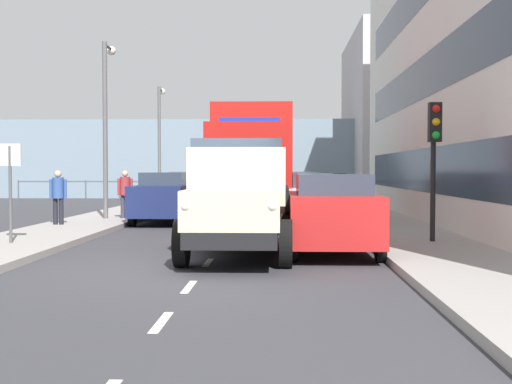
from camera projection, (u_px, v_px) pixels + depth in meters
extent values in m
plane|color=#38383D|center=(233.00, 231.00, 19.86)|extent=(80.00, 80.00, 0.00)
cube|color=#9E9993|center=(393.00, 229.00, 19.68)|extent=(2.56, 38.89, 0.15)
cube|color=#9E9993|center=(76.00, 228.00, 20.03)|extent=(2.56, 38.89, 0.15)
cube|color=silver|center=(161.00, 322.00, 7.92)|extent=(0.12, 1.10, 0.01)
cube|color=silver|center=(189.00, 287.00, 10.30)|extent=(0.12, 1.10, 0.01)
cube|color=silver|center=(208.00, 262.00, 13.00)|extent=(0.12, 1.10, 0.01)
cube|color=silver|center=(222.00, 245.00, 15.99)|extent=(0.12, 1.10, 0.01)
cube|color=silver|center=(229.00, 236.00, 18.19)|extent=(0.12, 1.10, 0.01)
cube|color=silver|center=(235.00, 228.00, 20.61)|extent=(0.12, 1.10, 0.01)
cube|color=silver|center=(241.00, 221.00, 23.54)|extent=(0.12, 1.10, 0.01)
cube|color=silver|center=(245.00, 216.00, 26.25)|extent=(0.12, 1.10, 0.01)
cube|color=silver|center=(248.00, 212.00, 28.78)|extent=(0.12, 1.10, 0.01)
cube|color=silver|center=(251.00, 208.00, 31.36)|extent=(0.12, 1.10, 0.01)
cube|color=silver|center=(253.00, 205.00, 33.92)|extent=(0.12, 1.10, 0.01)
cube|color=silver|center=(255.00, 203.00, 36.15)|extent=(0.12, 1.10, 0.01)
cube|color=#2D3847|center=(427.00, 170.00, 21.03)|extent=(0.08, 22.92, 1.40)
cube|color=#2D3847|center=(428.00, 75.00, 20.93)|extent=(0.08, 22.92, 1.40)
cube|color=#B7B2B7|center=(405.00, 117.00, 43.90)|extent=(7.11, 13.14, 10.53)
cube|color=gray|center=(258.00, 159.00, 42.19)|extent=(80.00, 0.80, 5.00)
cylinder|color=#4C5156|center=(501.00, 191.00, 38.14)|extent=(0.08, 0.08, 1.20)
cylinder|color=#4C5156|center=(465.00, 191.00, 38.22)|extent=(0.08, 0.08, 1.20)
cylinder|color=#4C5156|center=(430.00, 191.00, 38.29)|extent=(0.08, 0.08, 1.20)
cylinder|color=#4C5156|center=(395.00, 191.00, 38.37)|extent=(0.08, 0.08, 1.20)
cylinder|color=#4C5156|center=(360.00, 191.00, 38.44)|extent=(0.08, 0.08, 1.20)
cylinder|color=#4C5156|center=(325.00, 191.00, 38.51)|extent=(0.08, 0.08, 1.20)
cylinder|color=#4C5156|center=(291.00, 191.00, 38.59)|extent=(0.08, 0.08, 1.20)
cylinder|color=#4C5156|center=(256.00, 191.00, 38.66)|extent=(0.08, 0.08, 1.20)
cylinder|color=#4C5156|center=(222.00, 191.00, 38.74)|extent=(0.08, 0.08, 1.20)
cylinder|color=#4C5156|center=(188.00, 191.00, 38.81)|extent=(0.08, 0.08, 1.20)
cylinder|color=#4C5156|center=(154.00, 191.00, 38.88)|extent=(0.08, 0.08, 1.20)
cylinder|color=#4C5156|center=(120.00, 190.00, 38.96)|extent=(0.08, 0.08, 1.20)
cylinder|color=#4C5156|center=(86.00, 190.00, 39.03)|extent=(0.08, 0.08, 1.20)
cylinder|color=#4C5156|center=(52.00, 190.00, 39.11)|extent=(0.08, 0.08, 1.20)
cylinder|color=#4C5156|center=(18.00, 190.00, 39.18)|extent=(0.08, 0.08, 1.20)
cube|color=#4C5156|center=(256.00, 182.00, 38.64)|extent=(28.00, 0.08, 0.08)
cube|color=black|center=(239.00, 227.00, 14.01)|extent=(1.64, 5.60, 0.30)
cube|color=beige|center=(233.00, 209.00, 12.15)|extent=(1.72, 1.90, 0.70)
cube|color=silver|center=(229.00, 214.00, 11.26)|extent=(1.16, 0.08, 0.56)
sphere|color=white|center=(272.00, 206.00, 11.23)|extent=(0.20, 0.20, 0.20)
sphere|color=white|center=(186.00, 206.00, 11.28)|extent=(0.20, 0.20, 0.20)
cube|color=beige|center=(238.00, 176.00, 13.64)|extent=(1.93, 1.34, 1.15)
cube|color=#2D3847|center=(238.00, 153.00, 13.63)|extent=(1.78, 1.23, 0.56)
cube|color=#2D2319|center=(243.00, 212.00, 15.35)|extent=(2.10, 2.80, 0.16)
cube|color=black|center=(287.00, 199.00, 15.30)|extent=(0.08, 2.80, 0.56)
cube|color=black|center=(199.00, 198.00, 15.38)|extent=(0.08, 2.80, 0.56)
cylinder|color=black|center=(286.00, 244.00, 12.31)|extent=(0.24, 0.90, 0.90)
cylinder|color=black|center=(182.00, 243.00, 12.38)|extent=(0.24, 0.90, 0.90)
cylinder|color=black|center=(285.00, 228.00, 15.52)|extent=(0.24, 0.90, 0.90)
cylinder|color=black|center=(202.00, 228.00, 15.59)|extent=(0.24, 0.90, 0.90)
cube|color=red|center=(250.00, 169.00, 19.08)|extent=(2.40, 2.21, 2.60)
cube|color=#2D3847|center=(250.00, 149.00, 19.06)|extent=(2.20, 2.04, 0.80)
cube|color=#1933B2|center=(250.00, 120.00, 19.03)|extent=(1.75, 0.20, 0.16)
cube|color=red|center=(255.00, 154.00, 23.05)|extent=(2.50, 5.95, 3.00)
cube|color=black|center=(254.00, 203.00, 22.17)|extent=(2.00, 8.07, 0.36)
cylinder|color=black|center=(290.00, 215.00, 19.16)|extent=(0.28, 1.04, 1.04)
cylinder|color=black|center=(210.00, 214.00, 19.25)|extent=(0.28, 1.04, 1.04)
cylinder|color=black|center=(288.00, 208.00, 22.77)|extent=(0.28, 1.04, 1.04)
cylinder|color=black|center=(221.00, 207.00, 22.85)|extent=(0.28, 1.04, 1.04)
cylinder|color=black|center=(288.00, 204.00, 24.89)|extent=(0.28, 1.04, 1.04)
cylinder|color=black|center=(226.00, 204.00, 24.98)|extent=(0.28, 1.04, 1.04)
cube|color=#B21E1E|center=(331.00, 217.00, 14.31)|extent=(1.81, 4.11, 1.00)
cube|color=#2D3847|center=(332.00, 184.00, 14.09)|extent=(1.48, 2.26, 0.42)
cylinder|color=black|center=(291.00, 234.00, 15.63)|extent=(0.18, 0.60, 0.60)
cylinder|color=black|center=(364.00, 234.00, 15.57)|extent=(0.18, 0.60, 0.60)
cylinder|color=black|center=(292.00, 247.00, 13.08)|extent=(0.18, 0.60, 0.60)
cylinder|color=black|center=(380.00, 247.00, 13.02)|extent=(0.18, 0.60, 0.60)
cube|color=white|center=(317.00, 203.00, 20.02)|extent=(1.84, 4.27, 1.00)
cube|color=#2D3847|center=(317.00, 180.00, 19.79)|extent=(1.51, 2.35, 0.42)
cylinder|color=black|center=(287.00, 217.00, 21.39)|extent=(0.18, 0.60, 0.60)
cylinder|color=black|center=(342.00, 217.00, 21.32)|extent=(0.18, 0.60, 0.60)
cylinder|color=black|center=(288.00, 224.00, 18.74)|extent=(0.18, 0.60, 0.60)
cylinder|color=black|center=(351.00, 224.00, 18.68)|extent=(0.18, 0.60, 0.60)
cube|color=#1E6670|center=(309.00, 196.00, 26.02)|extent=(1.77, 3.98, 1.00)
cube|color=#2D3847|center=(309.00, 178.00, 25.80)|extent=(1.45, 2.19, 0.42)
cylinder|color=black|center=(287.00, 207.00, 27.30)|extent=(0.18, 0.60, 0.60)
cylinder|color=black|center=(328.00, 207.00, 27.24)|extent=(0.18, 0.60, 0.60)
cylinder|color=black|center=(287.00, 210.00, 24.84)|extent=(0.18, 0.60, 0.60)
cylinder|color=black|center=(333.00, 210.00, 24.78)|extent=(0.18, 0.60, 0.60)
cube|color=slate|center=(304.00, 191.00, 31.47)|extent=(1.85, 4.40, 1.00)
cube|color=#2D3847|center=(304.00, 176.00, 31.25)|extent=(1.52, 2.42, 0.42)
cylinder|color=black|center=(285.00, 200.00, 32.88)|extent=(0.18, 0.60, 0.60)
cylinder|color=black|center=(321.00, 200.00, 32.82)|extent=(0.18, 0.60, 0.60)
cylinder|color=black|center=(285.00, 203.00, 30.16)|extent=(0.18, 0.60, 0.60)
cylinder|color=black|center=(324.00, 203.00, 30.09)|extent=(0.18, 0.60, 0.60)
cube|color=navy|center=(165.00, 199.00, 22.67)|extent=(1.73, 4.48, 1.00)
cube|color=#2D3847|center=(166.00, 179.00, 22.85)|extent=(1.42, 2.46, 0.42)
cylinder|color=black|center=(183.00, 217.00, 21.27)|extent=(0.18, 0.60, 0.60)
cylinder|color=black|center=(132.00, 217.00, 21.33)|extent=(0.18, 0.60, 0.60)
cylinder|color=black|center=(195.00, 212.00, 24.04)|extent=(0.18, 0.60, 0.60)
cylinder|color=black|center=(150.00, 212.00, 24.11)|extent=(0.18, 0.60, 0.60)
cube|color=maroon|center=(190.00, 193.00, 28.86)|extent=(1.87, 4.43, 1.00)
cube|color=#2D3847|center=(191.00, 177.00, 29.04)|extent=(1.53, 2.44, 0.42)
cylinder|color=black|center=(207.00, 206.00, 27.48)|extent=(0.18, 0.60, 0.60)
cylinder|color=black|center=(164.00, 206.00, 27.54)|extent=(0.18, 0.60, 0.60)
cylinder|color=black|center=(214.00, 203.00, 30.22)|extent=(0.18, 0.60, 0.60)
cylinder|color=black|center=(175.00, 203.00, 30.29)|extent=(0.18, 0.60, 0.60)
cylinder|color=black|center=(61.00, 211.00, 20.22)|extent=(0.14, 0.14, 0.80)
cylinder|color=black|center=(55.00, 211.00, 20.23)|extent=(0.14, 0.14, 0.80)
cylinder|color=#2D4C8C|center=(58.00, 188.00, 20.20)|extent=(0.34, 0.34, 0.63)
cylinder|color=#2D4C8C|center=(65.00, 189.00, 20.19)|extent=(0.09, 0.09, 0.58)
cylinder|color=#2D4C8C|center=(51.00, 189.00, 20.21)|extent=(0.09, 0.09, 0.58)
sphere|color=tan|center=(58.00, 174.00, 20.19)|extent=(0.22, 0.22, 0.22)
cylinder|color=#383342|center=(128.00, 207.00, 22.88)|extent=(0.14, 0.14, 0.79)
cylinder|color=#383342|center=(123.00, 207.00, 22.89)|extent=(0.14, 0.14, 0.79)
cylinder|color=maroon|center=(125.00, 186.00, 22.86)|extent=(0.34, 0.34, 0.63)
cylinder|color=maroon|center=(132.00, 187.00, 22.86)|extent=(0.09, 0.09, 0.58)
cylinder|color=maroon|center=(119.00, 187.00, 22.87)|extent=(0.09, 0.09, 0.58)
sphere|color=tan|center=(125.00, 174.00, 22.85)|extent=(0.21, 0.21, 0.21)
cylinder|color=black|center=(433.00, 172.00, 15.44)|extent=(0.12, 0.12, 3.20)
cube|color=black|center=(435.00, 122.00, 15.27)|extent=(0.28, 0.24, 0.90)
sphere|color=red|center=(436.00, 109.00, 15.14)|extent=(0.18, 0.18, 0.18)
sphere|color=orange|center=(436.00, 122.00, 15.15)|extent=(0.18, 0.18, 0.18)
sphere|color=green|center=(436.00, 135.00, 15.16)|extent=(0.18, 0.18, 0.18)
cylinder|color=#59595B|center=(105.00, 130.00, 22.65)|extent=(0.16, 0.16, 6.00)
cylinder|color=#59595B|center=(108.00, 47.00, 23.00)|extent=(0.10, 0.90, 0.10)
sphere|color=silver|center=(111.00, 51.00, 23.45)|extent=(0.32, 0.32, 0.32)
cylinder|color=#59595B|center=(159.00, 144.00, 34.16)|extent=(0.16, 0.16, 5.92)
cylinder|color=#59595B|center=(161.00, 90.00, 34.51)|extent=(0.10, 0.90, 0.10)
sphere|color=silver|center=(162.00, 92.00, 34.97)|extent=(0.32, 0.32, 0.32)
cylinder|color=#4C4C4C|center=(10.00, 195.00, 15.10)|extent=(0.07, 0.07, 2.20)
cube|color=silver|center=(10.00, 155.00, 15.07)|extent=(0.50, 0.04, 0.50)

